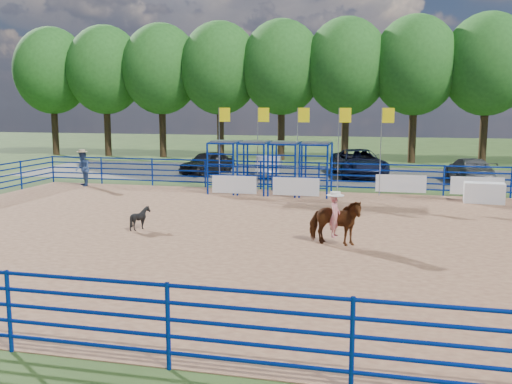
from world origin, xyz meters
TOP-DOWN VIEW (x-y plane):
  - ground at (0.00, 0.00)m, footprint 120.00×120.00m
  - arena_dirt at (0.00, 0.00)m, footprint 30.00×20.00m
  - gravel_strip at (0.00, 17.00)m, footprint 40.00×10.00m
  - announcer_table at (7.58, 8.33)m, footprint 1.74×0.90m
  - horse_and_rider at (1.86, -0.93)m, footprint 1.84×1.06m
  - calf at (-4.99, -0.25)m, footprint 0.94×0.90m
  - spectator_cowboy at (-12.54, 8.96)m, footprint 1.12×1.16m
  - car_a at (-7.77, 15.78)m, footprint 3.00×4.51m
  - car_b at (-3.68, 15.25)m, footprint 1.99×4.22m
  - car_c at (1.60, 16.60)m, footprint 4.17×6.42m
  - car_d at (7.77, 15.33)m, footprint 2.62×5.00m
  - perimeter_fence at (0.00, 0.00)m, footprint 30.10×20.10m
  - chute_assembly at (-1.90, 8.84)m, footprint 19.32×2.41m
  - treeline at (0.00, 26.00)m, footprint 56.40×6.40m

SIDE VIEW (x-z plane):
  - ground at x=0.00m, z-range 0.00..0.00m
  - gravel_strip at x=0.00m, z-range 0.00..0.01m
  - arena_dirt at x=0.00m, z-range 0.00..0.02m
  - calf at x=-4.99m, z-range 0.02..0.83m
  - announcer_table at x=7.58m, z-range 0.02..0.93m
  - car_b at x=-3.68m, z-range 0.01..1.35m
  - car_d at x=7.77m, z-range 0.01..1.39m
  - car_a at x=-7.77m, z-range 0.01..1.44m
  - perimeter_fence at x=0.00m, z-range 0.00..1.50m
  - car_c at x=1.60m, z-range 0.01..1.66m
  - horse_and_rider at x=1.86m, z-range -0.32..2.03m
  - spectator_cowboy at x=-12.54m, z-range 0.02..1.95m
  - chute_assembly at x=-1.90m, z-range -0.84..3.36m
  - treeline at x=0.00m, z-range 1.91..13.15m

